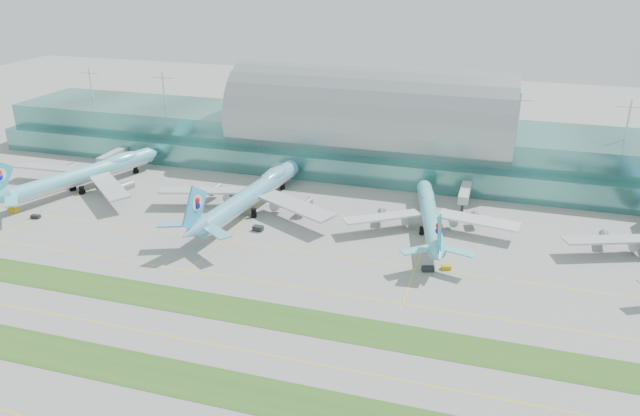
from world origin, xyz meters
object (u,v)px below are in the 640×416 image
(terminal, at_px, (370,135))
(airliner_a, at_px, (85,173))
(airliner_c, at_px, (430,214))
(airliner_b, at_px, (252,194))

(terminal, relative_size, airliner_a, 4.53)
(airliner_a, distance_m, airliner_c, 135.28)
(airliner_c, bearing_deg, airliner_b, 170.01)
(terminal, relative_size, airliner_c, 5.12)
(terminal, distance_m, airliner_b, 69.82)
(terminal, distance_m, airliner_a, 118.16)
(airliner_b, bearing_deg, airliner_c, 8.31)
(airliner_b, height_order, airliner_c, airliner_b)
(terminal, distance_m, airliner_c, 70.28)
(airliner_a, bearing_deg, airliner_c, 19.30)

